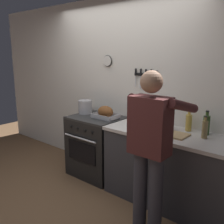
# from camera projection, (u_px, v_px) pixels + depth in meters

# --- Properties ---
(ground_plane) EXTENTS (8.00, 8.00, 0.00)m
(ground_plane) POSITION_uv_depth(u_px,v_px,m) (54.00, 208.00, 3.08)
(ground_plane) COLOR brown
(wall_back) EXTENTS (6.00, 0.13, 2.60)m
(wall_back) POSITION_uv_depth(u_px,v_px,m) (124.00, 88.00, 3.79)
(wall_back) COLOR white
(wall_back) RESTS_ON ground
(counter_block) EXTENTS (2.03, 0.65, 0.90)m
(counter_block) POSITION_uv_depth(u_px,v_px,m) (188.00, 173.00, 2.96)
(counter_block) COLOR #38383D
(counter_block) RESTS_ON ground
(stove) EXTENTS (0.76, 0.67, 0.90)m
(stove) POSITION_uv_depth(u_px,v_px,m) (97.00, 146.00, 3.85)
(stove) COLOR black
(stove) RESTS_ON ground
(person_cook) EXTENTS (0.51, 0.63, 1.66)m
(person_cook) POSITION_uv_depth(u_px,v_px,m) (151.00, 144.00, 2.48)
(person_cook) COLOR #383842
(person_cook) RESTS_ON ground
(roasting_pan) EXTENTS (0.35, 0.26, 0.18)m
(roasting_pan) POSITION_uv_depth(u_px,v_px,m) (106.00, 113.00, 3.65)
(roasting_pan) COLOR #B7B7BC
(roasting_pan) RESTS_ON stove
(stock_pot) EXTENTS (0.21, 0.21, 0.20)m
(stock_pot) POSITION_uv_depth(u_px,v_px,m) (85.00, 107.00, 3.94)
(stock_pot) COLOR #B7B7BC
(stock_pot) RESTS_ON stove
(cutting_board) EXTENTS (0.36, 0.24, 0.02)m
(cutting_board) POSITION_uv_depth(u_px,v_px,m) (172.00, 134.00, 2.92)
(cutting_board) COLOR tan
(cutting_board) RESTS_ON counter_block
(bottle_olive_oil) EXTENTS (0.08, 0.08, 0.28)m
(bottle_olive_oil) POSITION_uv_depth(u_px,v_px,m) (206.00, 125.00, 2.91)
(bottle_olive_oil) COLOR #385623
(bottle_olive_oil) RESTS_ON counter_block
(bottle_hot_sauce) EXTENTS (0.05, 0.05, 0.16)m
(bottle_hot_sauce) POSITION_uv_depth(u_px,v_px,m) (133.00, 116.00, 3.52)
(bottle_hot_sauce) COLOR red
(bottle_hot_sauce) RESTS_ON counter_block
(bottle_wine_red) EXTENTS (0.07, 0.07, 0.33)m
(bottle_wine_red) POSITION_uv_depth(u_px,v_px,m) (171.00, 119.00, 3.08)
(bottle_wine_red) COLOR #47141E
(bottle_wine_red) RESTS_ON counter_block
(bottle_cooking_oil) EXTENTS (0.07, 0.07, 0.25)m
(bottle_cooking_oil) POSITION_uv_depth(u_px,v_px,m) (189.00, 122.00, 3.06)
(bottle_cooking_oil) COLOR gold
(bottle_cooking_oil) RESTS_ON counter_block
(bottle_dish_soap) EXTENTS (0.08, 0.08, 0.25)m
(bottle_dish_soap) POSITION_uv_depth(u_px,v_px,m) (153.00, 120.00, 3.19)
(bottle_dish_soap) COLOR #338CCC
(bottle_dish_soap) RESTS_ON counter_block
(bottle_vinegar) EXTENTS (0.06, 0.06, 0.25)m
(bottle_vinegar) POSITION_uv_depth(u_px,v_px,m) (205.00, 129.00, 2.79)
(bottle_vinegar) COLOR #997F4C
(bottle_vinegar) RESTS_ON counter_block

